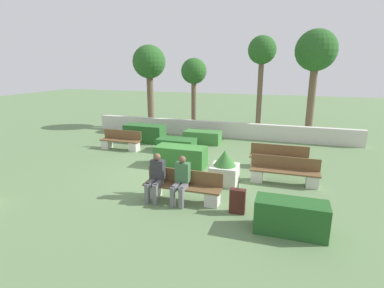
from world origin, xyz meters
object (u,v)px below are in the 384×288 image
object	(u,v)px
bench_right_side	(121,142)
tree_center_right	(262,54)
planter_corner_left	(225,168)
tree_leftmost	(149,64)
bench_left_side	(279,159)
person_seated_man	(156,175)
tree_rightmost	(316,53)
person_seated_woman	(181,178)
bench_front	(183,189)
bench_back	(284,173)
tree_center_left	(194,74)
suitcase	(237,201)

from	to	relation	value
bench_right_side	tree_center_right	bearing A→B (deg)	40.47
planter_corner_left	tree_leftmost	xyz separation A→B (m)	(-6.17, 7.60, 3.20)
planter_corner_left	tree_center_right	xyz separation A→B (m)	(0.29, 7.21, 3.68)
bench_left_side	tree_center_right	distance (m)	6.59
person_seated_man	tree_leftmost	size ratio (longest dim) A/B	0.27
bench_right_side	tree_rightmost	bearing A→B (deg)	33.59
person_seated_woman	bench_front	bearing A→B (deg)	95.54
bench_right_side	person_seated_woman	size ratio (longest dim) A/B	1.43
bench_back	tree_center_right	distance (m)	7.83
bench_left_side	bench_back	world-z (taller)	same
bench_left_side	tree_center_left	world-z (taller)	tree_center_left
person_seated_man	tree_rightmost	size ratio (longest dim) A/B	0.24
tree_rightmost	person_seated_man	bearing A→B (deg)	-114.82
bench_left_side	bench_front	bearing A→B (deg)	-121.89
person_seated_woman	suitcase	bearing A→B (deg)	-5.07
bench_left_side	tree_center_left	xyz separation A→B (m)	(-4.87, 5.12, 2.87)
person_seated_woman	bench_left_side	bearing A→B (deg)	57.17
bench_front	planter_corner_left	distance (m)	1.80
person_seated_man	planter_corner_left	world-z (taller)	person_seated_man
planter_corner_left	bench_back	bearing A→B (deg)	17.26
person_seated_man	tree_center_right	world-z (taller)	tree_center_right
bench_front	bench_left_side	world-z (taller)	same
tree_center_right	tree_rightmost	size ratio (longest dim) A/B	0.94
tree_center_right	tree_rightmost	bearing A→B (deg)	14.45
tree_rightmost	bench_front	bearing A→B (deg)	-111.45
bench_back	tree_leftmost	world-z (taller)	tree_leftmost
bench_back	tree_rightmost	xyz separation A→B (m)	(1.05, 7.31, 3.90)
planter_corner_left	tree_center_left	xyz separation A→B (m)	(-3.29, 7.14, 2.70)
tree_center_right	bench_left_side	bearing A→B (deg)	-75.98
person_seated_woman	tree_center_left	xyz separation A→B (m)	(-2.45, 8.86, 2.49)
bench_right_side	tree_leftmost	size ratio (longest dim) A/B	0.39
bench_left_side	bench_back	distance (m)	1.48
person_seated_man	tree_center_left	xyz separation A→B (m)	(-1.71, 8.86, 2.49)
bench_right_side	tree_center_right	distance (m)	8.22
person_seated_woman	suitcase	xyz separation A→B (m)	(1.56, -0.14, -0.38)
person_seated_man	person_seated_woman	world-z (taller)	person_seated_man
tree_center_right	tree_rightmost	distance (m)	2.66
tree_center_left	bench_left_side	bearing A→B (deg)	-46.43
bench_front	person_seated_woman	bearing A→B (deg)	-84.46
bench_right_side	bench_back	distance (m)	7.31
bench_right_side	tree_center_left	distance (m)	5.80
tree_center_left	tree_center_right	bearing A→B (deg)	1.08
planter_corner_left	suitcase	bearing A→B (deg)	-68.63
bench_right_side	tree_rightmost	world-z (taller)	tree_rightmost
bench_back	suitcase	distance (m)	2.66
bench_right_side	tree_center_right	world-z (taller)	tree_center_right
bench_front	tree_rightmost	world-z (taller)	tree_rightmost
bench_left_side	tree_leftmost	size ratio (longest dim) A/B	0.43
suitcase	tree_rightmost	size ratio (longest dim) A/B	0.16
person_seated_man	tree_leftmost	distance (m)	10.82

